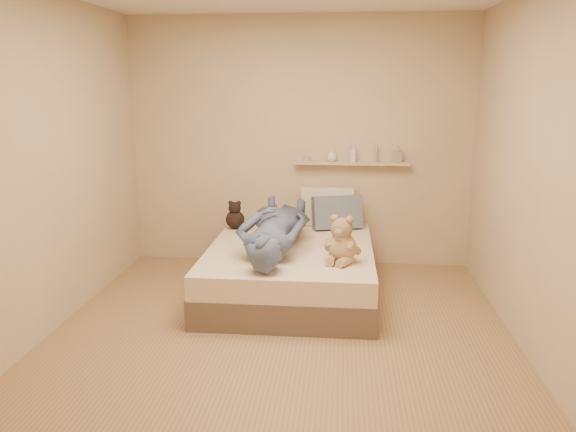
# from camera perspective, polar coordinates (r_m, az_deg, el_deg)

# --- Properties ---
(room) EXTENTS (3.80, 3.80, 3.80)m
(room) POSITION_cam_1_polar(r_m,az_deg,el_deg) (4.08, -0.88, 4.76)
(room) COLOR #916E4B
(room) RESTS_ON ground
(bed) EXTENTS (1.50, 1.90, 0.45)m
(bed) POSITION_cam_1_polar(r_m,az_deg,el_deg) (5.23, 0.30, -5.45)
(bed) COLOR brown
(bed) RESTS_ON floor
(game_console) EXTENTS (0.17, 0.07, 0.06)m
(game_console) POSITION_cam_1_polar(r_m,az_deg,el_deg) (4.63, -2.58, -3.10)
(game_console) COLOR #BBBDC3
(game_console) RESTS_ON bed
(teddy_bear) EXTENTS (0.32, 0.33, 0.41)m
(teddy_bear) POSITION_cam_1_polar(r_m,az_deg,el_deg) (4.68, 5.46, -2.73)
(teddy_bear) COLOR tan
(teddy_bear) RESTS_ON bed
(dark_plush) EXTENTS (0.19, 0.19, 0.30)m
(dark_plush) POSITION_cam_1_polar(r_m,az_deg,el_deg) (5.78, -5.40, -0.05)
(dark_plush) COLOR black
(dark_plush) RESTS_ON bed
(pillow_cream) EXTENTS (0.56, 0.24, 0.41)m
(pillow_cream) POSITION_cam_1_polar(r_m,az_deg,el_deg) (5.90, 4.08, 0.97)
(pillow_cream) COLOR beige
(pillow_cream) RESTS_ON bed
(pillow_grey) EXTENTS (0.54, 0.34, 0.36)m
(pillow_grey) POSITION_cam_1_polar(r_m,az_deg,el_deg) (5.77, 5.01, 0.37)
(pillow_grey) COLOR slate
(pillow_grey) RESTS_ON bed
(person) EXTENTS (0.63, 1.68, 0.40)m
(person) POSITION_cam_1_polar(r_m,az_deg,el_deg) (5.06, -1.37, -1.07)
(person) COLOR #4C5D78
(person) RESTS_ON bed
(wall_shelf) EXTENTS (1.20, 0.12, 0.03)m
(wall_shelf) POSITION_cam_1_polar(r_m,az_deg,el_deg) (5.90, 6.47, 5.36)
(wall_shelf) COLOR tan
(wall_shelf) RESTS_ON wall_back
(shelf_bottles) EXTENTS (1.02, 0.14, 0.18)m
(shelf_bottles) POSITION_cam_1_polar(r_m,az_deg,el_deg) (5.89, 6.88, 6.22)
(shelf_bottles) COLOR #AAA391
(shelf_bottles) RESTS_ON wall_shelf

